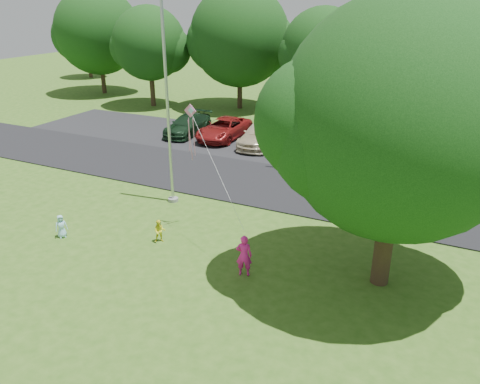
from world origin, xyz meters
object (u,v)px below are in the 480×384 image
at_px(kite, 192,124).
at_px(child_blue, 61,226).
at_px(woman, 244,255).
at_px(child_yellow, 160,231).
at_px(trash_can, 353,170).
at_px(street_lamp, 308,100).
at_px(flagpole, 168,118).
at_px(big_tree, 396,125).

bearing_deg(kite, child_blue, -143.88).
height_order(woman, child_yellow, woman).
bearing_deg(child_yellow, child_blue, 166.29).
bearing_deg(trash_can, street_lamp, -178.70).
relative_size(flagpole, child_blue, 10.02).
height_order(big_tree, kite, big_tree).
bearing_deg(big_tree, woman, -160.33).
distance_m(trash_can, woman, 11.42).
distance_m(flagpole, street_lamp, 8.16).
relative_size(street_lamp, child_blue, 6.85).
bearing_deg(child_blue, flagpole, 12.81).
height_order(flagpole, child_blue, flagpole).
distance_m(woman, kite, 5.74).
distance_m(trash_can, big_tree, 11.48).
distance_m(flagpole, kite, 3.17).
relative_size(trash_can, kite, 0.27).
relative_size(flagpole, kite, 2.59).
relative_size(woman, kite, 0.41).
xyz_separation_m(street_lamp, trash_can, (2.74, 0.06, -3.58)).
bearing_deg(trash_can, kite, -118.39).
bearing_deg(kite, child_yellow, -108.81).
distance_m(street_lamp, big_tree, 11.45).
bearing_deg(street_lamp, flagpole, -130.67).
distance_m(street_lamp, kite, 9.02).
bearing_deg(big_tree, child_blue, -169.73).
height_order(street_lamp, woman, street_lamp).
bearing_deg(woman, flagpole, -54.21).
distance_m(big_tree, kite, 8.00).
xyz_separation_m(woman, kite, (-3.50, 2.51, 3.80)).
xyz_separation_m(street_lamp, child_yellow, (-2.67, -10.54, -3.62)).
distance_m(flagpole, trash_can, 10.62).
bearing_deg(woman, trash_can, -113.74).
xyz_separation_m(flagpole, trash_can, (7.23, 6.88, -3.64)).
distance_m(trash_can, child_yellow, 11.91).
height_order(child_yellow, kite, kite).
distance_m(big_tree, child_blue, 13.64).
bearing_deg(woman, street_lamp, -99.91).
xyz_separation_m(trash_can, woman, (-1.28, -11.34, 0.26)).
bearing_deg(child_yellow, street_lamp, 42.03).
xyz_separation_m(flagpole, big_tree, (10.32, -2.91, 1.50)).
relative_size(street_lamp, woman, 4.33).
height_order(street_lamp, big_tree, big_tree).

